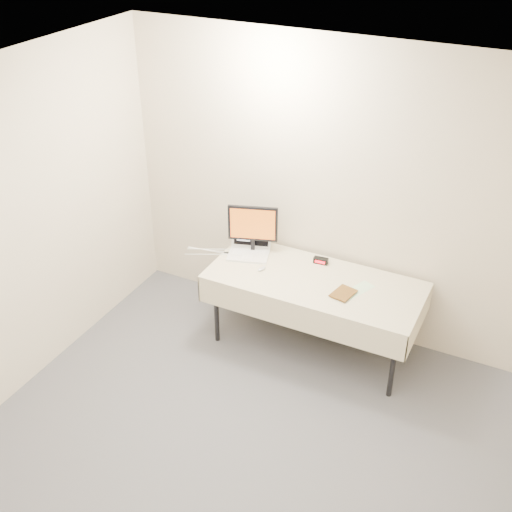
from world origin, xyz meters
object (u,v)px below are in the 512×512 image
at_px(monitor, 253,226).
at_px(book, 336,280).
at_px(laptop, 250,246).
at_px(table, 314,286).

distance_m(monitor, book, 0.96).
xyz_separation_m(monitor, book, (0.90, -0.27, -0.16)).
bearing_deg(book, monitor, 175.65).
bearing_deg(laptop, monitor, 24.93).
bearing_deg(laptop, book, -31.78).
distance_m(laptop, book, 0.96).
xyz_separation_m(table, book, (0.22, -0.08, 0.17)).
bearing_deg(monitor, table, -33.28).
distance_m(laptop, monitor, 0.21).
xyz_separation_m(table, monitor, (-0.69, 0.18, 0.33)).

